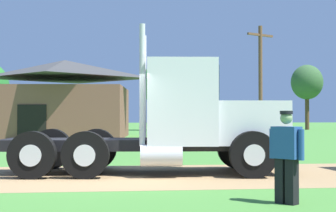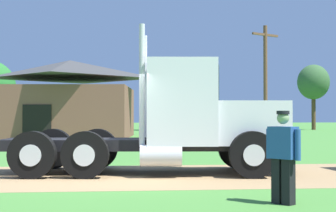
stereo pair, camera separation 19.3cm
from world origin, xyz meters
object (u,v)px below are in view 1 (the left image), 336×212
at_px(truck_foreground_white, 182,121).
at_px(shed_building, 65,100).
at_px(visitor_by_barrel, 286,153).
at_px(utility_pole_near, 260,78).

distance_m(truck_foreground_white, shed_building, 23.38).
distance_m(visitor_by_barrel, utility_pole_near, 24.87).
relative_size(truck_foreground_white, utility_pole_near, 1.01).
distance_m(truck_foreground_white, visitor_by_barrel, 4.84).
xyz_separation_m(shed_building, utility_pole_near, (12.99, -3.67, 1.34)).
height_order(visitor_by_barrel, utility_pole_near, utility_pole_near).
height_order(shed_building, utility_pole_near, utility_pole_near).
distance_m(visitor_by_barrel, shed_building, 28.22).
bearing_deg(utility_pole_near, shed_building, 164.20).
bearing_deg(visitor_by_barrel, utility_pole_near, 74.41).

